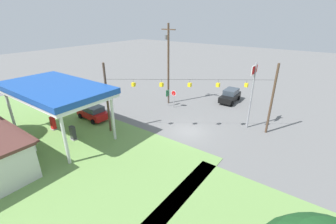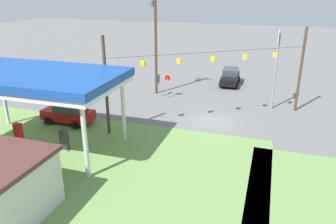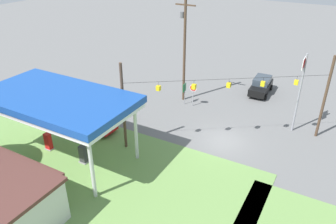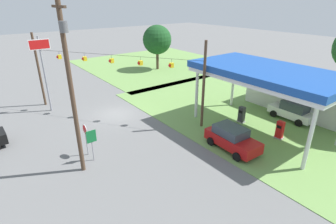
# 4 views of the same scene
# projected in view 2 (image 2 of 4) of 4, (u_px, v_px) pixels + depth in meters

# --- Properties ---
(ground_plane) EXTENTS (160.00, 160.00, 0.00)m
(ground_plane) POSITION_uv_depth(u_px,v_px,m) (210.00, 121.00, 28.38)
(ground_plane) COLOR slate
(gas_station_canopy) EXTENTS (12.14, 6.63, 5.59)m
(gas_station_canopy) POSITION_uv_depth(u_px,v_px,m) (32.00, 79.00, 22.01)
(gas_station_canopy) COLOR silver
(gas_station_canopy) RESTS_ON ground
(fuel_pump_near) EXTENTS (0.71, 0.56, 1.55)m
(fuel_pump_near) POSITION_uv_depth(u_px,v_px,m) (64.00, 141.00, 23.01)
(fuel_pump_near) COLOR gray
(fuel_pump_near) RESTS_ON ground
(fuel_pump_far) EXTENTS (0.71, 0.56, 1.55)m
(fuel_pump_far) POSITION_uv_depth(u_px,v_px,m) (19.00, 134.00, 24.12)
(fuel_pump_far) COLOR gray
(fuel_pump_far) RESTS_ON ground
(car_at_pumps_front) EXTENTS (4.40, 2.24, 1.81)m
(car_at_pumps_front) POSITION_uv_depth(u_px,v_px,m) (69.00, 113.00, 27.63)
(car_at_pumps_front) COLOR #AD1414
(car_at_pumps_front) RESTS_ON ground
(car_on_crossroad) EXTENTS (2.21, 4.76, 1.89)m
(car_on_crossroad) POSITION_uv_depth(u_px,v_px,m) (230.00, 76.00, 38.74)
(car_on_crossroad) COLOR black
(car_on_crossroad) RESTS_ON ground
(stop_sign_roadside) EXTENTS (0.80, 0.08, 2.50)m
(stop_sign_roadside) POSITION_uv_depth(u_px,v_px,m) (168.00, 81.00, 33.80)
(stop_sign_roadside) COLOR #99999E
(stop_sign_roadside) RESTS_ON ground
(stop_sign_overhead) EXTENTS (0.22, 1.88, 7.54)m
(stop_sign_overhead) POSITION_uv_depth(u_px,v_px,m) (277.00, 55.00, 29.52)
(stop_sign_overhead) COLOR gray
(stop_sign_overhead) RESTS_ON ground
(route_sign) EXTENTS (0.10, 0.70, 2.40)m
(route_sign) POSITION_uv_depth(u_px,v_px,m) (159.00, 81.00, 34.07)
(route_sign) COLOR gray
(route_sign) RESTS_ON ground
(utility_pole_main) EXTENTS (2.20, 0.44, 11.14)m
(utility_pole_main) POSITION_uv_depth(u_px,v_px,m) (155.00, 36.00, 33.57)
(utility_pole_main) COLOR #4C3828
(utility_pole_main) RESTS_ON ground
(signal_span_gantry) EXTENTS (14.46, 10.24, 7.68)m
(signal_span_gantry) POSITION_uv_depth(u_px,v_px,m) (212.00, 73.00, 26.87)
(signal_span_gantry) COLOR #4C3828
(signal_span_gantry) RESTS_ON ground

